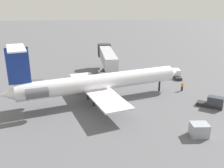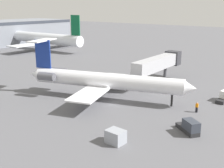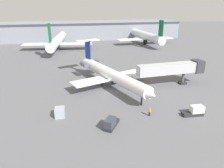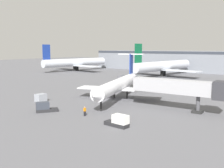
# 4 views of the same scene
# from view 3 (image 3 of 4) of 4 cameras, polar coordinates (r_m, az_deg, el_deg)

# --- Properties ---
(ground_plane) EXTENTS (400.00, 400.00, 0.10)m
(ground_plane) POSITION_cam_3_polar(r_m,az_deg,el_deg) (50.01, -1.21, -2.07)
(ground_plane) COLOR #5B5B60
(regional_jet) EXTENTS (20.11, 30.96, 10.27)m
(regional_jet) POSITION_cam_3_polar(r_m,az_deg,el_deg) (51.81, -0.73, 2.99)
(regional_jet) COLOR white
(regional_jet) RESTS_ON ground_plane
(jet_bridge) EXTENTS (18.10, 3.60, 6.15)m
(jet_bridge) POSITION_cam_3_polar(r_m,az_deg,el_deg) (55.04, 17.02, 4.17)
(jet_bridge) COLOR #ADADB2
(jet_bridge) RESTS_ON ground_plane
(ground_crew_marshaller) EXTENTS (0.27, 0.41, 1.69)m
(ground_crew_marshaller) POSITION_cam_3_polar(r_m,az_deg,el_deg) (39.53, 10.39, -7.58)
(ground_crew_marshaller) COLOR black
(ground_crew_marshaller) RESTS_ON ground_plane
(baggage_tug_lead) EXTENTS (3.44, 4.08, 1.90)m
(baggage_tug_lead) POSITION_cam_3_polar(r_m,az_deg,el_deg) (35.41, -0.32, -10.87)
(baggage_tug_lead) COLOR #262628
(baggage_tug_lead) RESTS_ON ground_plane
(baggage_tug_trailing) EXTENTS (4.10, 1.73, 1.90)m
(baggage_tug_trailing) POSITION_cam_3_polar(r_m,az_deg,el_deg) (42.16, 22.06, -7.00)
(baggage_tug_trailing) COLOR #262628
(baggage_tug_trailing) RESTS_ON ground_plane
(cargo_container_uld) EXTENTS (1.91, 2.29, 1.71)m
(cargo_container_uld) POSITION_cam_3_polar(r_m,az_deg,el_deg) (39.91, -14.28, -7.62)
(cargo_container_uld) COLOR #999EA8
(cargo_container_uld) RESTS_ON ground_plane
(terminal_building) EXTENTS (126.59, 24.56, 10.07)m
(terminal_building) POSITION_cam_3_polar(r_m,az_deg,el_deg) (134.18, -9.70, 14.48)
(terminal_building) COLOR gray
(terminal_building) RESTS_ON ground_plane
(parked_airliner_west_mid) EXTENTS (32.22, 37.91, 13.33)m
(parked_airliner_west_mid) POSITION_cam_3_polar(r_m,az_deg,el_deg) (100.40, -14.91, 11.54)
(parked_airliner_west_mid) COLOR silver
(parked_airliner_west_mid) RESTS_ON ground_plane
(parked_airliner_centre) EXTENTS (30.76, 36.51, 13.43)m
(parked_airliner_centre) POSITION_cam_3_polar(r_m,az_deg,el_deg) (113.80, 9.35, 13.01)
(parked_airliner_centre) COLOR silver
(parked_airliner_centre) RESTS_ON ground_plane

